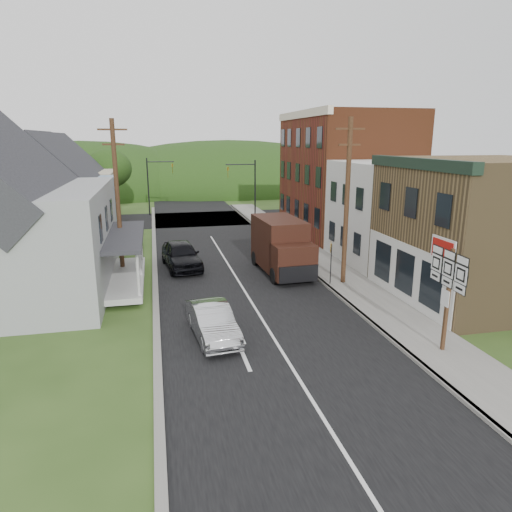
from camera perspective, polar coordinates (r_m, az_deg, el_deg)
ground at (r=21.19m, az=0.42°, el=-7.42°), size 120.00×120.00×0.00m
road at (r=30.54m, az=-3.80°, el=-0.59°), size 9.00×90.00×0.02m
cross_road at (r=47.04m, az=-7.02°, el=4.63°), size 60.00×9.00×0.02m
sidewalk_right at (r=30.10m, az=7.96°, el=-0.78°), size 2.80×55.00×0.15m
curb_right at (r=29.66m, az=5.52°, el=-0.93°), size 0.20×55.00×0.15m
curb_left at (r=28.27m, az=-12.52°, el=-2.01°), size 0.30×55.00×0.12m
storefront_tan at (r=25.19m, az=26.40°, el=2.88°), size 8.00×8.00×7.00m
storefront_white at (r=31.31m, az=17.83°, el=5.20°), size 8.00×7.00×6.50m
storefront_red at (r=39.55m, az=11.07°, el=9.95°), size 8.00×12.00×10.00m
house_gray at (r=26.53m, az=-29.11°, el=4.69°), size 10.20×12.24×8.35m
house_blue at (r=37.00m, az=-22.88°, el=6.77°), size 7.14×8.16×7.28m
house_cream at (r=45.91m, az=-21.61°, el=8.16°), size 7.14×8.16×7.28m
utility_pole_right at (r=25.00m, az=11.28°, el=6.72°), size 1.60×0.26×9.00m
utility_pole_left at (r=27.44m, az=-16.94°, el=7.03°), size 1.60×0.26×9.00m
traffic_signal_right at (r=43.75m, az=-1.02°, el=8.98°), size 2.87×0.20×6.00m
traffic_signal_left at (r=49.84m, az=-12.56°, el=9.30°), size 2.87×0.20×6.00m
tree_left_d at (r=51.46m, az=-17.95°, el=10.36°), size 4.80×4.80×6.94m
forested_ridge at (r=74.72m, az=-9.21°, el=8.14°), size 90.00×30.00×16.00m
silver_sedan at (r=18.74m, az=-5.47°, el=-8.22°), size 1.90×4.32×1.38m
dark_sedan at (r=28.86m, az=-9.32°, el=0.11°), size 2.61×5.22×1.71m
delivery_van at (r=27.38m, az=3.21°, el=1.21°), size 2.65×5.92×3.25m
route_sign_cluster at (r=18.08m, az=22.84°, el=-3.43°), size 0.25×2.24×3.92m
warning_sign at (r=25.15m, az=9.33°, el=-0.07°), size 0.28×0.61×2.40m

